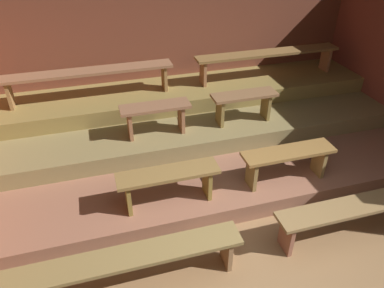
{
  "coord_description": "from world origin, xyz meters",
  "views": [
    {
      "loc": [
        -1.46,
        -1.94,
        3.32
      ],
      "look_at": [
        -0.29,
        2.1,
        0.58
      ],
      "focal_mm": 34.17,
      "sensor_mm": 36.0,
      "label": 1
    }
  ],
  "objects_px": {
    "bench_floor_left": "(123,262)",
    "bench_upper_left": "(89,75)",
    "bench_lower_right": "(288,158)",
    "bench_floor_right": "(373,205)",
    "bench_middle_right": "(244,101)",
    "bench_middle_left": "(155,113)",
    "bench_lower_left": "(168,179)",
    "bench_upper_right": "(268,56)"
  },
  "relations": [
    {
      "from": "bench_floor_left",
      "to": "bench_middle_right",
      "type": "bearing_deg",
      "value": 44.56
    },
    {
      "from": "bench_lower_left",
      "to": "bench_middle_right",
      "type": "distance_m",
      "value": 1.93
    },
    {
      "from": "bench_middle_left",
      "to": "bench_floor_left",
      "type": "bearing_deg",
      "value": -110.13
    },
    {
      "from": "bench_floor_left",
      "to": "bench_middle_left",
      "type": "bearing_deg",
      "value": 69.87
    },
    {
      "from": "bench_middle_right",
      "to": "bench_floor_right",
      "type": "bearing_deg",
      "value": -69.87
    },
    {
      "from": "bench_floor_left",
      "to": "bench_lower_right",
      "type": "xyz_separation_m",
      "value": [
        2.24,
        0.87,
        0.22
      ]
    },
    {
      "from": "bench_floor_right",
      "to": "bench_upper_right",
      "type": "bearing_deg",
      "value": 88.86
    },
    {
      "from": "bench_middle_right",
      "to": "bench_upper_left",
      "type": "bearing_deg",
      "value": 156.48
    },
    {
      "from": "bench_floor_left",
      "to": "bench_upper_left",
      "type": "xyz_separation_m",
      "value": [
        -0.06,
        3.06,
        0.76
      ]
    },
    {
      "from": "bench_floor_right",
      "to": "bench_lower_right",
      "type": "relative_size",
      "value": 1.99
    },
    {
      "from": "bench_lower_left",
      "to": "bench_upper_right",
      "type": "xyz_separation_m",
      "value": [
        2.3,
        2.18,
        0.54
      ]
    },
    {
      "from": "bench_middle_left",
      "to": "bench_upper_right",
      "type": "bearing_deg",
      "value": 23.52
    },
    {
      "from": "bench_floor_left",
      "to": "bench_upper_right",
      "type": "relative_size",
      "value": 0.93
    },
    {
      "from": "bench_lower_right",
      "to": "bench_floor_right",
      "type": "bearing_deg",
      "value": -52.72
    },
    {
      "from": "bench_floor_left",
      "to": "bench_middle_left",
      "type": "relative_size",
      "value": 2.43
    },
    {
      "from": "bench_upper_right",
      "to": "bench_middle_left",
      "type": "bearing_deg",
      "value": -156.48
    },
    {
      "from": "bench_floor_left",
      "to": "bench_middle_left",
      "type": "xyz_separation_m",
      "value": [
        0.77,
        2.1,
        0.46
      ]
    },
    {
      "from": "bench_middle_right",
      "to": "bench_upper_right",
      "type": "relative_size",
      "value": 0.38
    },
    {
      "from": "bench_floor_right",
      "to": "bench_lower_right",
      "type": "distance_m",
      "value": 1.12
    },
    {
      "from": "bench_lower_left",
      "to": "bench_upper_left",
      "type": "relative_size",
      "value": 0.47
    },
    {
      "from": "bench_lower_right",
      "to": "bench_upper_right",
      "type": "height_order",
      "value": "bench_upper_right"
    },
    {
      "from": "bench_lower_left",
      "to": "bench_middle_left",
      "type": "height_order",
      "value": "bench_middle_left"
    },
    {
      "from": "bench_lower_left",
      "to": "bench_upper_left",
      "type": "xyz_separation_m",
      "value": [
        -0.73,
        2.18,
        0.54
      ]
    },
    {
      "from": "bench_upper_right",
      "to": "bench_lower_right",
      "type": "bearing_deg",
      "value": -108.38
    },
    {
      "from": "bench_upper_left",
      "to": "bench_floor_right",
      "type": "bearing_deg",
      "value": -45.87
    },
    {
      "from": "bench_middle_left",
      "to": "bench_upper_right",
      "type": "height_order",
      "value": "bench_upper_right"
    },
    {
      "from": "bench_lower_left",
      "to": "bench_lower_right",
      "type": "xyz_separation_m",
      "value": [
        1.58,
        0.0,
        0.0
      ]
    },
    {
      "from": "bench_floor_left",
      "to": "bench_lower_left",
      "type": "distance_m",
      "value": 1.12
    },
    {
      "from": "bench_floor_right",
      "to": "bench_upper_right",
      "type": "relative_size",
      "value": 0.93
    },
    {
      "from": "bench_middle_right",
      "to": "bench_floor_left",
      "type": "bearing_deg",
      "value": -135.44
    },
    {
      "from": "bench_floor_left",
      "to": "bench_lower_right",
      "type": "bearing_deg",
      "value": 21.3
    },
    {
      "from": "bench_lower_right",
      "to": "bench_middle_right",
      "type": "relative_size",
      "value": 1.22
    },
    {
      "from": "bench_floor_right",
      "to": "bench_lower_left",
      "type": "bearing_deg",
      "value": 158.7
    },
    {
      "from": "bench_floor_right",
      "to": "bench_middle_left",
      "type": "bearing_deg",
      "value": 135.44
    },
    {
      "from": "bench_lower_left",
      "to": "bench_middle_right",
      "type": "xyz_separation_m",
      "value": [
        1.47,
        1.23,
        0.24
      ]
    },
    {
      "from": "bench_floor_right",
      "to": "bench_lower_right",
      "type": "bearing_deg",
      "value": 127.28
    },
    {
      "from": "bench_middle_left",
      "to": "bench_upper_left",
      "type": "height_order",
      "value": "bench_upper_left"
    },
    {
      "from": "bench_lower_right",
      "to": "bench_middle_right",
      "type": "height_order",
      "value": "bench_middle_right"
    },
    {
      "from": "bench_lower_left",
      "to": "bench_lower_right",
      "type": "relative_size",
      "value": 1.0
    },
    {
      "from": "bench_floor_left",
      "to": "bench_upper_left",
      "type": "relative_size",
      "value": 0.93
    },
    {
      "from": "bench_middle_left",
      "to": "bench_upper_left",
      "type": "relative_size",
      "value": 0.38
    },
    {
      "from": "bench_floor_left",
      "to": "bench_middle_left",
      "type": "height_order",
      "value": "bench_middle_left"
    }
  ]
}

